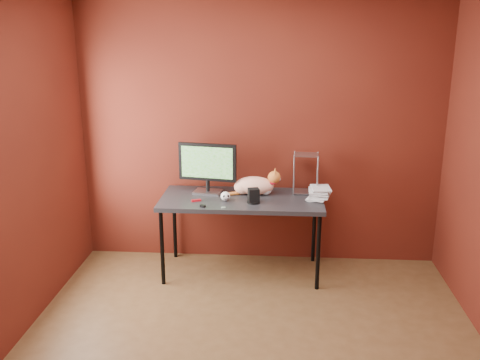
# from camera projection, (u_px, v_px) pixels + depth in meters

# --- Properties ---
(room) EXTENTS (3.52, 3.52, 2.61)m
(room) POSITION_uv_depth(u_px,v_px,m) (251.00, 162.00, 3.43)
(room) COLOR #50351B
(room) RESTS_ON ground
(desk) EXTENTS (1.50, 0.70, 0.75)m
(desk) POSITION_uv_depth(u_px,v_px,m) (242.00, 203.00, 4.96)
(desk) COLOR black
(desk) RESTS_ON ground
(monitor) EXTENTS (0.55, 0.22, 0.48)m
(monitor) POSITION_uv_depth(u_px,v_px,m) (207.00, 166.00, 5.02)
(monitor) COLOR #A2A2A6
(monitor) RESTS_ON desk
(cat) EXTENTS (0.55, 0.21, 0.26)m
(cat) POSITION_uv_depth(u_px,v_px,m) (255.00, 185.00, 5.03)
(cat) COLOR orange
(cat) RESTS_ON desk
(skull_mug) EXTENTS (0.09, 0.09, 0.08)m
(skull_mug) POSITION_uv_depth(u_px,v_px,m) (225.00, 196.00, 4.85)
(skull_mug) COLOR white
(skull_mug) RESTS_ON desk
(speaker) EXTENTS (0.12, 0.12, 0.13)m
(speaker) POSITION_uv_depth(u_px,v_px,m) (254.00, 196.00, 4.79)
(speaker) COLOR black
(speaker) RESTS_ON desk
(book_stack) EXTENTS (0.24, 0.28, 1.16)m
(book_stack) POSITION_uv_depth(u_px,v_px,m) (312.00, 136.00, 4.80)
(book_stack) COLOR beige
(book_stack) RESTS_ON desk
(wire_rack) EXTENTS (0.23, 0.19, 0.38)m
(wire_rack) POSITION_uv_depth(u_px,v_px,m) (306.00, 173.00, 5.05)
(wire_rack) COLOR #A2A2A6
(wire_rack) RESTS_ON desk
(pocket_knife) EXTENTS (0.09, 0.05, 0.02)m
(pocket_knife) POSITION_uv_depth(u_px,v_px,m) (196.00, 200.00, 4.85)
(pocket_knife) COLOR #B20D17
(pocket_knife) RESTS_ON desk
(black_gadget) EXTENTS (0.05, 0.04, 0.02)m
(black_gadget) POSITION_uv_depth(u_px,v_px,m) (203.00, 206.00, 4.69)
(black_gadget) COLOR black
(black_gadget) RESTS_ON desk
(washer) EXTENTS (0.04, 0.04, 0.00)m
(washer) POSITION_uv_depth(u_px,v_px,m) (223.00, 208.00, 4.68)
(washer) COLOR #A2A2A6
(washer) RESTS_ON desk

